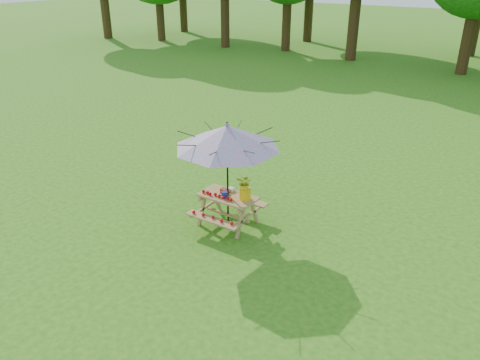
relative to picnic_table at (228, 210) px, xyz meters
The scene contains 6 objects.
ground 3.88m from the picnic_table, 79.62° to the right, with size 120.00×120.00×0.00m, color #2A6713.
picnic_table is the anchor object (origin of this frame).
patio_umbrella 1.62m from the picnic_table, 84.81° to the left, with size 2.65×2.65×2.25m.
produce_bins 0.40m from the picnic_table, 155.79° to the left, with size 0.26×0.45×0.13m.
tomatoes_row 0.44m from the picnic_table, 130.20° to the right, with size 0.77×0.13×0.07m, color red, non-canonical shape.
flower_bucket 0.73m from the picnic_table, 11.36° to the left, with size 0.34×0.30×0.53m.
Camera 1 is at (4.24, -3.21, 5.02)m, focal length 35.00 mm.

